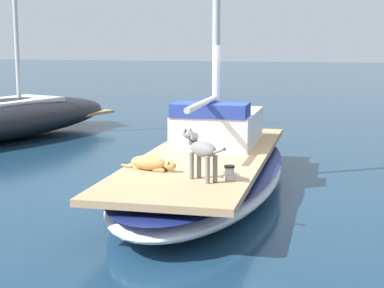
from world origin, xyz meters
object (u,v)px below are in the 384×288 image
(sailboat_main, at_px, (206,173))
(deck_winch, at_px, (229,173))
(dog_grey, at_px, (201,150))
(dog_tan, at_px, (151,163))
(coiled_rope, at_px, (158,163))

(sailboat_main, height_order, deck_winch, deck_winch)
(sailboat_main, distance_m, dog_grey, 2.06)
(dog_grey, bearing_deg, sailboat_main, 100.38)
(sailboat_main, bearing_deg, dog_tan, -110.57)
(dog_grey, height_order, dog_tan, dog_grey)
(dog_grey, bearing_deg, dog_tan, 152.30)
(dog_tan, relative_size, coiled_rope, 2.92)
(deck_winch, relative_size, coiled_rope, 0.65)
(deck_winch, bearing_deg, sailboat_main, 112.03)
(deck_winch, bearing_deg, coiled_rope, 147.66)
(deck_winch, xyz_separation_m, coiled_rope, (-1.29, 0.82, -0.08))
(deck_winch, distance_m, coiled_rope, 1.53)
(sailboat_main, bearing_deg, deck_winch, -67.97)
(sailboat_main, relative_size, dog_tan, 7.68)
(dog_tan, bearing_deg, deck_winch, -16.87)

